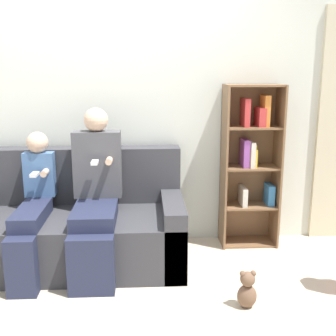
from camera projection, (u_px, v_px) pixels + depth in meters
name	position (u px, v px, depth m)	size (l,w,h in m)	color
ground_plane	(106.00, 293.00, 3.01)	(14.00, 14.00, 0.00)	beige
back_wall	(111.00, 103.00, 3.71)	(10.00, 0.06, 2.55)	silver
couch	(78.00, 226.00, 3.46)	(1.72, 0.88, 0.91)	#38383D
adult_seated	(96.00, 191.00, 3.27)	(0.38, 0.79, 1.26)	#232842
child_seated	(32.00, 206.00, 3.22)	(0.24, 0.81, 1.07)	#232842
bookshelf	(251.00, 160.00, 3.74)	(0.50, 0.29, 1.44)	brown
teddy_bear	(247.00, 290.00, 2.80)	(0.13, 0.11, 0.27)	brown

